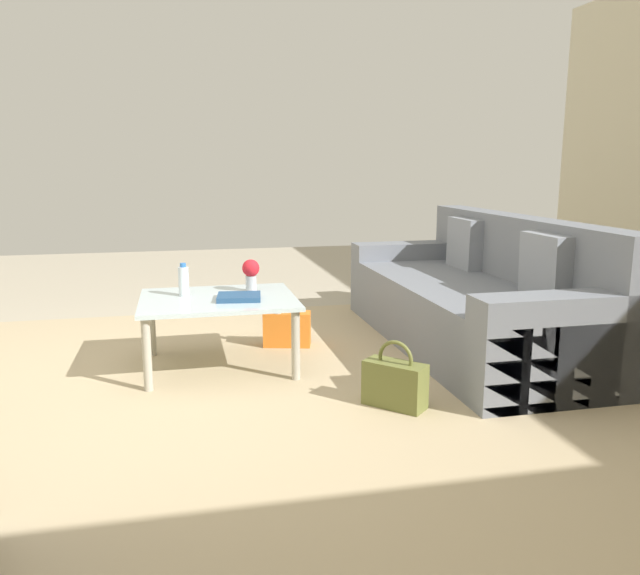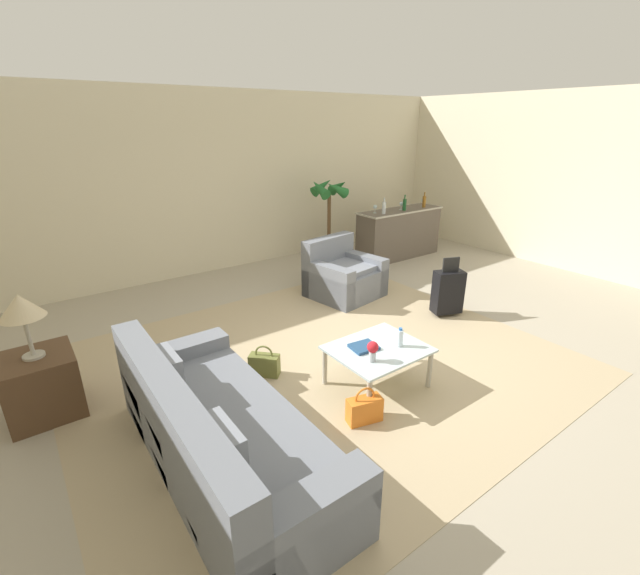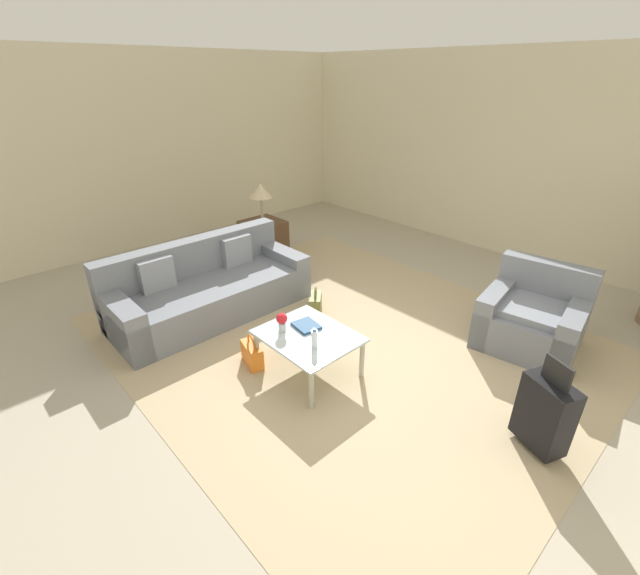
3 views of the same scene
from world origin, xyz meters
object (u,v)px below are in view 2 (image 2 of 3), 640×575
Objects in this scene: water_bottle at (400,338)px; table_lamp at (21,308)px; handbag_orange at (364,409)px; bar_console at (399,233)px; armchair at (342,277)px; coffee_table_book at (364,347)px; wine_glass_right_of_centre at (423,201)px; wine_bottle_amber at (424,201)px; couch at (214,438)px; handbag_olive at (264,364)px; side_table at (42,385)px; potted_palm at (329,220)px; wine_bottle_green at (405,204)px; suitcase_black at (448,291)px; wine_glass_leftmost at (375,207)px; wine_glass_left_of_centre at (401,204)px; flower_vase at (373,350)px; coffee_table at (378,353)px.

table_lamp is at bearing 151.93° from water_bottle.
water_bottle is 0.83m from handbag_orange.
table_lamp reaches higher than bar_console.
armchair reaches higher than coffee_table_book.
wine_glass_right_of_centre is at bearing 38.95° from water_bottle.
wine_bottle_amber is at bearing -132.80° from wine_glass_right_of_centre.
couch reaches higher than handbag_olive.
potted_palm is at bearing 23.75° from side_table.
table_lamp is 6.46m from wine_bottle_green.
suitcase_black is at bearing -131.89° from wine_glass_right_of_centre.
wine_glass_leftmost is (5.66, 1.65, -0.01)m from table_lamp.
table_lamp is 3.11m from handbag_orange.
coffee_table_book is (-0.32, 0.18, -0.08)m from water_bottle.
wine_glass_leftmost reaches higher than handbag_olive.
suitcase_black is at bearing -122.01° from bar_console.
wine_glass_left_of_centre is 0.64m from wine_glass_right_of_centre.
wine_glass_right_of_centre is at bearing -0.42° from wine_glass_left_of_centre.
wine_bottle_amber is at bearing 12.29° from table_lamp.
side_table reaches higher than handbag_orange.
coffee_table_book is at bearing -123.94° from armchair.
side_table is at bearing -156.25° from potted_palm.
flower_vase is (-1.51, -2.32, 0.26)m from armchair.
wine_glass_right_of_centre reaches higher than armchair.
armchair is 2.51m from handbag_olive.
wine_glass_right_of_centre is 0.51× the size of wine_bottle_amber.
wine_glass_left_of_centre is at bearing 44.00° from water_bottle.
suitcase_black is at bearing -122.15° from wine_glass_left_of_centre.
armchair is 2.51m from wine_glass_left_of_centre.
water_bottle reaches higher than coffee_table_book.
bar_console is 2.19× the size of suitcase_black.
potted_palm is at bearing 154.73° from wine_glass_left_of_centre.
potted_palm is (-1.29, 0.71, -0.26)m from wine_bottle_green.
flower_vase is 5.33m from wine_bottle_amber.
table_lamp is 7.11m from wine_glass_right_of_centre.
table_lamp is 1.69× the size of handbag_orange.
coffee_table is 3.25m from table_lamp.
side_table is (-2.58, 1.65, -0.26)m from flower_vase.
wine_bottle_amber is (5.86, 3.09, 0.78)m from couch.
couch is at bearing -148.89° from bar_console.
suitcase_black is at bearing 23.68° from coffee_table_book.
potted_palm is at bearing 59.17° from armchair.
couch is at bearing -151.82° from wine_glass_right_of_centre.
potted_palm is at bearing 64.73° from coffee_table_book.
wine_bottle_amber is (0.55, -0.09, 0.01)m from wine_glass_left_of_centre.
table_lamp is at bearing -163.78° from wine_glass_leftmost.
armchair is 2.53m from water_bottle.
armchair is 1.86× the size of table_lamp.
bar_console reaches higher than coffee_table_book.
suitcase_black is (-1.49, -2.29, -0.72)m from wine_bottle_green.
wine_glass_right_of_centre is 0.10× the size of potted_palm.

